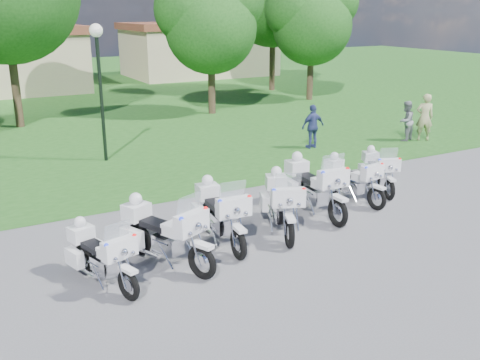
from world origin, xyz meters
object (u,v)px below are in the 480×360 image
bystander_b (406,121)px  motorcycle_4 (313,185)px  motorcycle_1 (163,232)px  motorcycle_0 (100,254)px  motorcycle_3 (281,202)px  motorcycle_5 (351,178)px  bystander_c (313,127)px  motorcycle_2 (220,212)px  lamp_post (98,60)px  bystander_a (425,117)px  motorcycle_6 (378,170)px

bystander_b → motorcycle_4: bearing=11.6°
motorcycle_1 → motorcycle_0: bearing=-14.6°
motorcycle_3 → bystander_b: size_ratio=1.45×
motorcycle_4 → motorcycle_5: (1.48, 0.26, -0.11)m
motorcycle_0 → bystander_c: bystander_c is taller
motorcycle_2 → motorcycle_4: size_ratio=0.94×
motorcycle_2 → bystander_c: 9.20m
lamp_post → bystander_a: 12.70m
motorcycle_6 → motorcycle_3: bearing=36.7°
motorcycle_2 → bystander_c: bystander_c is taller
bystander_a → bystander_b: size_ratio=1.18×
bystander_a → motorcycle_3: bearing=59.4°
motorcycle_3 → bystander_c: 8.14m
bystander_c → lamp_post: bearing=-15.6°
motorcycle_0 → motorcycle_5: (7.30, 1.43, 0.02)m
motorcycle_1 → motorcycle_3: motorcycle_1 is taller
bystander_b → bystander_c: 4.05m
motorcycle_6 → motorcycle_2: bearing=31.5°
motorcycle_3 → lamp_post: lamp_post is taller
motorcycle_4 → motorcycle_6: motorcycle_4 is taller
motorcycle_6 → lamp_post: 9.72m
motorcycle_3 → motorcycle_2: bearing=18.9°
motorcycle_2 → motorcycle_5: 4.47m
motorcycle_3 → bystander_c: bearing=-108.8°
motorcycle_0 → bystander_b: size_ratio=1.31×
motorcycle_4 → bystander_c: size_ratio=1.58×
motorcycle_1 → motorcycle_6: 7.38m
motorcycle_3 → bystander_a: bearing=-131.1°
motorcycle_4 → bystander_b: (7.98, 4.74, 0.07)m
bystander_a → bystander_b: bystander_a is taller
motorcycle_5 → motorcycle_6: (1.27, 0.33, -0.03)m
bystander_b → motorcycle_1: bearing=5.5°
motorcycle_1 → motorcycle_3: bearing=163.6°
motorcycle_3 → motorcycle_4: size_ratio=0.89×
motorcycle_0 → motorcycle_1: motorcycle_1 is taller
motorcycle_1 → bystander_b: bearing=-178.9°
motorcycle_4 → motorcycle_6: 2.82m
motorcycle_5 → motorcycle_3: bearing=10.2°
motorcycle_5 → bystander_b: (6.50, 4.48, 0.18)m
motorcycle_3 → motorcycle_6: motorcycle_3 is taller
motorcycle_5 → lamp_post: lamp_post is taller
motorcycle_4 → motorcycle_5: motorcycle_4 is taller
bystander_a → bystander_c: bearing=19.2°
motorcycle_0 → motorcycle_5: size_ratio=0.95×
motorcycle_0 → motorcycle_6: 8.75m
motorcycle_5 → bystander_c: (2.53, 5.30, 0.21)m
motorcycle_2 → bystander_a: bystander_a is taller
motorcycle_3 → motorcycle_6: (4.10, 1.16, -0.09)m
motorcycle_1 → lamp_post: (1.08, 8.52, 2.74)m
lamp_post → bystander_a: (12.05, -3.14, -2.51)m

